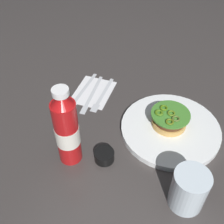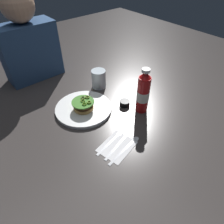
% 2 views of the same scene
% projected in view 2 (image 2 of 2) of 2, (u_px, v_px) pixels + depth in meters
% --- Properties ---
extents(ground_plane, '(3.00, 3.00, 0.00)m').
position_uv_depth(ground_plane, '(99.00, 116.00, 1.01)').
color(ground_plane, '#393432').
extents(dinner_plate, '(0.30, 0.30, 0.02)m').
position_uv_depth(dinner_plate, '(84.00, 108.00, 1.04)').
color(dinner_plate, white).
rests_on(dinner_plate, ground_plane).
extents(burger_sandwich, '(0.11, 0.11, 0.05)m').
position_uv_depth(burger_sandwich, '(83.00, 105.00, 1.01)').
color(burger_sandwich, tan).
rests_on(burger_sandwich, dinner_plate).
extents(ketchup_bottle, '(0.06, 0.06, 0.24)m').
position_uv_depth(ketchup_bottle, '(143.00, 93.00, 0.97)').
color(ketchup_bottle, '#B41315').
rests_on(ketchup_bottle, ground_plane).
extents(water_glass, '(0.08, 0.08, 0.11)m').
position_uv_depth(water_glass, '(99.00, 79.00, 1.17)').
color(water_glass, silver).
rests_on(water_glass, ground_plane).
extents(condiment_cup, '(0.05, 0.05, 0.03)m').
position_uv_depth(condiment_cup, '(125.00, 103.00, 1.07)').
color(condiment_cup, black).
rests_on(condiment_cup, ground_plane).
extents(napkin, '(0.17, 0.15, 0.00)m').
position_uv_depth(napkin, '(117.00, 146.00, 0.86)').
color(napkin, white).
rests_on(napkin, ground_plane).
extents(spoon_utensil, '(0.20, 0.05, 0.00)m').
position_uv_depth(spoon_utensil, '(128.00, 146.00, 0.86)').
color(spoon_utensil, silver).
rests_on(spoon_utensil, napkin).
extents(butter_knife, '(0.20, 0.07, 0.00)m').
position_uv_depth(butter_knife, '(120.00, 142.00, 0.87)').
color(butter_knife, silver).
rests_on(butter_knife, napkin).
extents(fork_utensil, '(0.18, 0.05, 0.00)m').
position_uv_depth(fork_utensil, '(113.00, 139.00, 0.89)').
color(fork_utensil, silver).
rests_on(fork_utensil, napkin).
extents(diner_person, '(0.33, 0.18, 0.51)m').
position_uv_depth(diner_person, '(27.00, 41.00, 1.15)').
color(diner_person, navy).
rests_on(diner_person, ground_plane).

